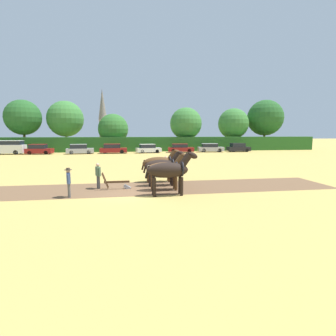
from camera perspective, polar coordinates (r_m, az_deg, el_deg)
ground_plane at (r=15.32m, az=-7.89°, el=-5.30°), size 240.00×240.00×0.00m
plowed_furrow_strip at (r=16.53m, az=-17.36°, el=-4.60°), size 30.88×4.25×0.01m
hedgerow at (r=48.41m, az=-8.50°, el=5.14°), size 72.50×1.81×2.62m
tree_left at (r=55.01m, az=-29.03°, el=9.58°), size 6.35×6.35×9.31m
tree_center_left at (r=54.42m, az=-21.43°, el=9.91°), size 6.78×6.78×9.39m
tree_center at (r=51.25m, az=-11.85°, el=8.31°), size 5.67×5.67×6.94m
tree_center_right at (r=52.08m, az=3.90°, el=9.62°), size 6.21×6.21×8.28m
tree_right at (r=55.99m, az=14.03°, el=9.34°), size 6.19×6.19×8.33m
tree_far_right at (r=59.53m, az=20.40°, el=10.19°), size 7.41×7.41×10.20m
church_spire at (r=76.48m, az=-14.02°, el=10.99°), size 2.38×2.38×15.43m
draft_horse_lead_left at (r=14.31m, az=0.35°, el=-0.47°), size 2.98×0.89×2.46m
draft_horse_lead_right at (r=15.64m, az=-0.46°, el=-0.26°), size 2.79×0.89×2.28m
draft_horse_trail_left at (r=16.95m, az=-1.11°, el=0.45°), size 2.85×0.86×2.32m
draft_horse_trail_right at (r=18.27m, az=-1.71°, el=1.04°), size 2.90×0.96×2.33m
plow at (r=16.29m, az=-10.59°, el=-3.41°), size 1.74×0.46×1.13m
farmer_at_plow at (r=16.62m, az=-14.98°, el=-1.28°), size 0.37×0.60×1.58m
farmer_beside_team at (r=20.19m, az=-0.48°, el=0.64°), size 0.51×0.48×1.63m
farmer_onlooker_left at (r=14.87m, az=-20.83°, el=-2.56°), size 0.40×0.61×1.58m
parked_van at (r=48.70m, az=-31.61°, el=3.87°), size 5.31×2.15×2.19m
parked_car_left at (r=46.60m, az=-26.25°, el=3.65°), size 4.06×2.01×1.60m
parked_car_center_left at (r=44.73m, az=-18.68°, el=3.88°), size 4.46×2.31×1.57m
parked_car_center at (r=44.37m, az=-11.85°, el=4.11°), size 4.40×1.81×1.58m
parked_car_center_right at (r=44.63m, az=-4.34°, el=4.22°), size 4.39×2.49×1.49m
parked_car_right at (r=45.60m, az=2.75°, el=4.33°), size 4.62×2.33×1.51m
parked_car_far_right at (r=47.15m, az=9.22°, el=4.35°), size 4.66×2.35×1.52m
parked_car_end_right at (r=48.79m, az=15.04°, el=4.30°), size 3.96×1.79×1.55m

